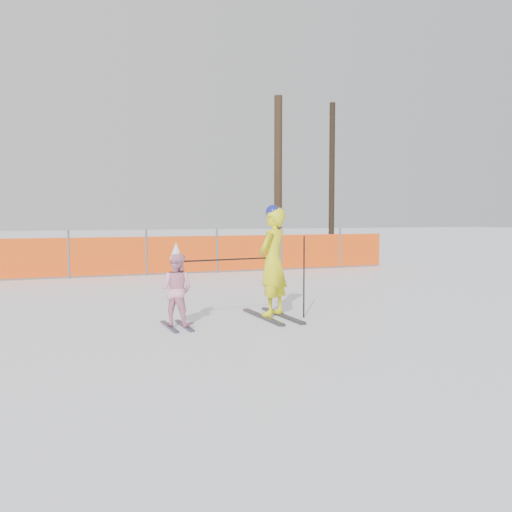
# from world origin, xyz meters

# --- Properties ---
(ground) EXTENTS (120.00, 120.00, 0.00)m
(ground) POSITION_xyz_m (0.00, 0.00, 0.00)
(ground) COLOR white
(ground) RESTS_ON ground
(adult) EXTENTS (0.74, 1.51, 1.78)m
(adult) POSITION_xyz_m (0.38, 0.73, 0.88)
(adult) COLOR black
(adult) RESTS_ON ground
(child) EXTENTS (0.64, 0.87, 1.23)m
(child) POSITION_xyz_m (-1.22, 0.52, 0.56)
(child) COLOR black
(child) RESTS_ON ground
(ski_poles) EXTENTS (1.94, 0.21, 1.29)m
(ski_poles) POSITION_xyz_m (0.18, 0.58, 0.80)
(ski_poles) COLOR black
(ski_poles) RESTS_ON ground
(safety_fence) EXTENTS (17.47, 0.06, 1.25)m
(safety_fence) POSITION_xyz_m (-1.55, 7.89, 0.56)
(safety_fence) COLOR #595960
(safety_fence) RESTS_ON ground
(tree_trunks) EXTENTS (3.19, 1.83, 5.86)m
(tree_trunks) POSITION_xyz_m (5.83, 10.67, 2.85)
(tree_trunks) COLOR #332416
(tree_trunks) RESTS_ON ground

